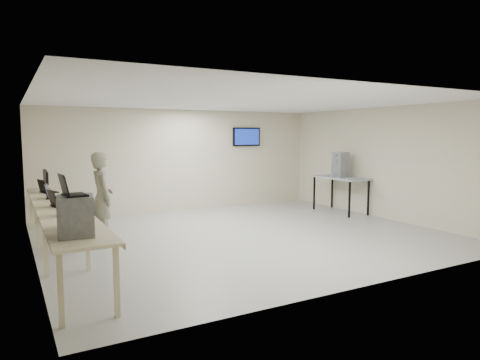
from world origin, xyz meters
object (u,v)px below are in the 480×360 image
equipment_box (76,216)px  soldier (102,198)px  workbench (60,211)px  side_table (341,180)px

equipment_box → soldier: soldier is taller
workbench → equipment_box: 2.39m
soldier → workbench: bearing=129.2°
workbench → soldier: bearing=43.4°
soldier → side_table: (6.34, 0.28, 0.01)m
workbench → soldier: size_ratio=3.38×
equipment_box → soldier: (0.91, 3.17, -0.25)m
soldier → side_table: bearing=-91.7°
side_table → workbench: bearing=-171.5°
workbench → side_table: (7.19, 1.08, 0.07)m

